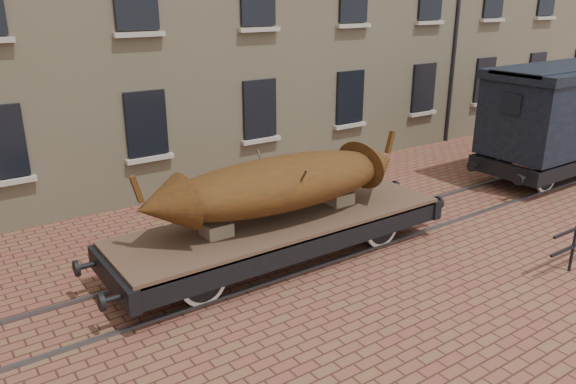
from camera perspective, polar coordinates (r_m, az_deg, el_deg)
ground at (r=13.01m, az=5.19°, el=-5.10°), size 90.00×90.00×0.00m
rail_track at (r=12.99m, az=5.19°, el=-4.98°), size 30.00×1.52×0.06m
flatcar_wagon at (r=11.82m, az=-0.61°, el=-3.56°), size 8.16×2.21×1.23m
iron_boat at (r=11.46m, az=-0.74°, el=0.91°), size 6.18×1.81×1.50m
goods_van at (r=19.13m, az=26.51°, el=7.67°), size 6.62×2.41×3.42m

